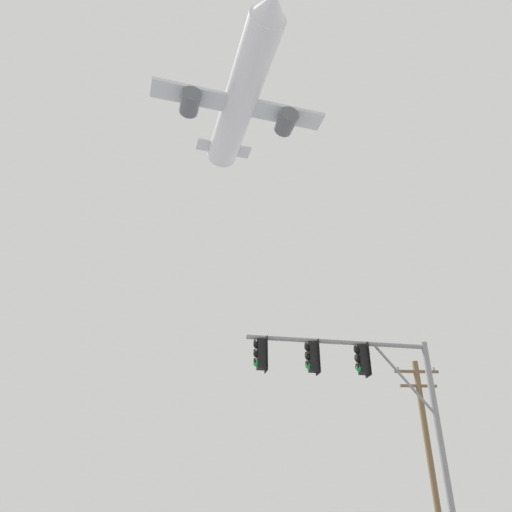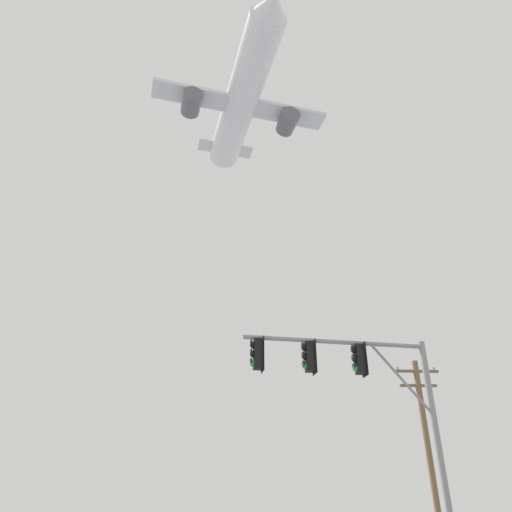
{
  "view_description": "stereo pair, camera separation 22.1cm",
  "coord_description": "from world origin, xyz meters",
  "views": [
    {
      "loc": [
        -0.19,
        -6.62,
        1.64
      ],
      "look_at": [
        1.22,
        20.31,
        15.87
      ],
      "focal_mm": 33.84,
      "sensor_mm": 36.0,
      "label": 1
    },
    {
      "loc": [
        0.03,
        -6.63,
        1.64
      ],
      "look_at": [
        1.22,
        20.31,
        15.87
      ],
      "focal_mm": 33.84,
      "sensor_mm": 36.0,
      "label": 2
    }
  ],
  "objects": [
    {
      "name": "signal_pole_near",
      "position": [
        3.78,
        7.91,
        4.98
      ],
      "size": [
        5.9,
        1.01,
        6.45
      ],
      "color": "gray",
      "rests_on": "ground"
    },
    {
      "name": "utility_pole",
      "position": [
        8.92,
        16.54,
        4.37
      ],
      "size": [
        2.2,
        0.28,
        8.16
      ],
      "color": "brown",
      "rests_on": "ground"
    },
    {
      "name": "airplane",
      "position": [
        0.25,
        38.43,
        48.21
      ],
      "size": [
        22.6,
        29.25,
        8.0
      ],
      "color": "white"
    }
  ]
}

